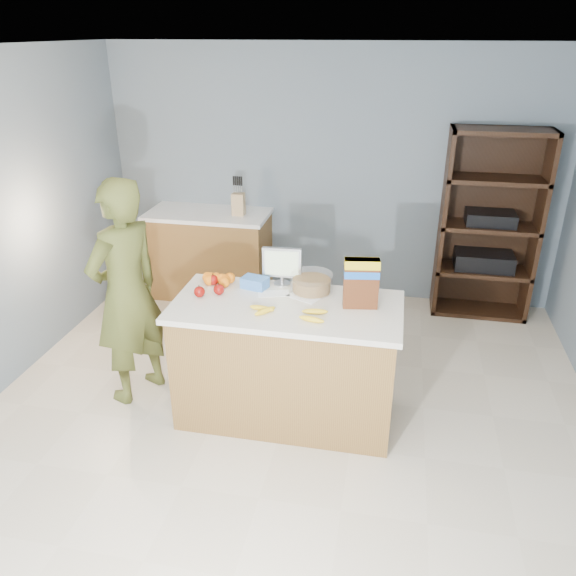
% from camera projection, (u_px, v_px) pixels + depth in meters
% --- Properties ---
extents(floor, '(4.50, 5.00, 0.02)m').
position_uv_depth(floor, '(278.00, 439.00, 3.91)').
color(floor, beige).
rests_on(floor, ground).
extents(walls, '(4.52, 5.02, 2.51)m').
position_uv_depth(walls, '(276.00, 210.00, 3.21)').
color(walls, slate).
rests_on(walls, ground).
extents(counter_peninsula, '(1.56, 0.76, 0.90)m').
position_uv_depth(counter_peninsula, '(287.00, 365.00, 4.00)').
color(counter_peninsula, brown).
rests_on(counter_peninsula, ground).
extents(back_cabinet, '(1.24, 0.62, 0.90)m').
position_uv_depth(back_cabinet, '(210.00, 253.00, 5.89)').
color(back_cabinet, brown).
rests_on(back_cabinet, ground).
extents(shelving_unit, '(0.90, 0.40, 1.80)m').
position_uv_depth(shelving_unit, '(488.00, 228.00, 5.36)').
color(shelving_unit, black).
rests_on(shelving_unit, ground).
extents(person, '(0.62, 0.73, 1.71)m').
position_uv_depth(person, '(127.00, 293.00, 4.06)').
color(person, '#494F20').
rests_on(person, ground).
extents(knife_block, '(0.12, 0.10, 0.31)m').
position_uv_depth(knife_block, '(238.00, 203.00, 5.57)').
color(knife_block, tan).
rests_on(knife_block, back_cabinet).
extents(envelopes, '(0.46, 0.20, 0.00)m').
position_uv_depth(envelopes, '(288.00, 295.00, 3.92)').
color(envelopes, white).
rests_on(envelopes, counter_peninsula).
extents(bananas, '(0.53, 0.18, 0.04)m').
position_uv_depth(bananas, '(288.00, 312.00, 3.65)').
color(bananas, yellow).
rests_on(bananas, counter_peninsula).
extents(apples, '(0.20, 0.29, 0.08)m').
position_uv_depth(apples, '(211.00, 287.00, 3.96)').
color(apples, maroon).
rests_on(apples, counter_peninsula).
extents(oranges, '(0.24, 0.16, 0.08)m').
position_uv_depth(oranges, '(219.00, 279.00, 4.08)').
color(oranges, orange).
rests_on(oranges, counter_peninsula).
extents(blue_carton, '(0.20, 0.16, 0.08)m').
position_uv_depth(blue_carton, '(255.00, 283.00, 4.02)').
color(blue_carton, blue).
rests_on(blue_carton, counter_peninsula).
extents(salad_bowl, '(0.30, 0.30, 0.13)m').
position_uv_depth(salad_bowl, '(312.00, 283.00, 3.97)').
color(salad_bowl, '#267219').
rests_on(salad_bowl, counter_peninsula).
extents(tv, '(0.28, 0.12, 0.28)m').
position_uv_depth(tv, '(282.00, 264.00, 4.03)').
color(tv, silver).
rests_on(tv, counter_peninsula).
extents(cereal_box, '(0.24, 0.12, 0.34)m').
position_uv_depth(cereal_box, '(361.00, 280.00, 3.68)').
color(cereal_box, '#592B14').
rests_on(cereal_box, counter_peninsula).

